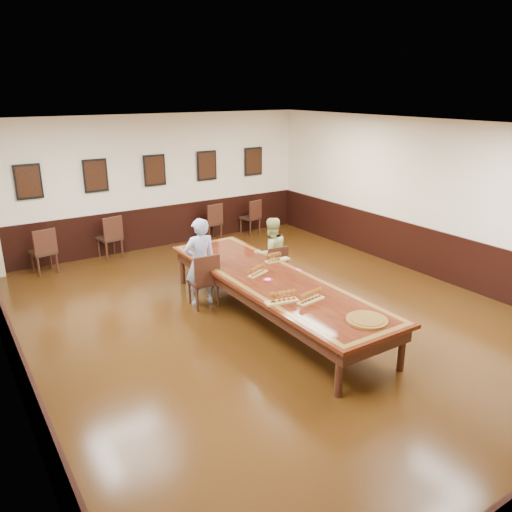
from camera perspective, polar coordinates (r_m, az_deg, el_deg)
floor at (r=8.63m, az=1.82°, el=-7.27°), size 8.00×10.00×0.02m
ceiling at (r=7.78m, az=2.07°, el=14.59°), size 8.00×10.00×0.02m
wall_back at (r=12.40m, az=-11.56°, el=8.25°), size 8.00×0.02×3.20m
wall_right at (r=10.80m, az=19.78°, el=6.02°), size 0.02×10.00×3.20m
chair_man at (r=8.98m, az=-6.07°, el=-2.70°), size 0.52×0.56×1.01m
chair_woman at (r=9.71m, az=1.98°, el=-1.27°), size 0.48×0.51×0.91m
spare_chair_a at (r=11.46m, az=-23.17°, el=0.58°), size 0.54×0.57×1.00m
spare_chair_b at (r=12.00m, az=-16.42°, el=2.13°), size 0.56×0.59×1.01m
spare_chair_c at (r=12.95m, az=-5.18°, el=3.94°), size 0.50×0.54×0.97m
spare_chair_d at (r=13.50m, az=-0.67°, el=4.53°), size 0.54×0.56×0.94m
person_man at (r=8.97m, az=-6.39°, el=-0.68°), size 0.62×0.44×1.61m
person_woman at (r=9.70m, az=1.73°, el=0.32°), size 0.77×0.63×1.42m
pink_phone at (r=8.71m, az=4.86°, el=-1.60°), size 0.07×0.14×0.01m
wainscoting at (r=8.42m, az=1.86°, el=-4.14°), size 8.00×10.00×1.00m
conference_table at (r=8.37m, az=1.87°, el=-3.44°), size 1.40×5.00×0.76m
posters at (r=12.28m, az=-11.52°, el=9.58°), size 6.14×0.04×0.74m
flight_a at (r=8.45m, az=0.22°, el=-1.67°), size 0.45×0.29×0.16m
flight_b at (r=9.10m, az=2.32°, el=-0.13°), size 0.48×0.15×0.18m
flight_c at (r=7.37m, az=3.00°, el=-4.72°), size 0.52×0.25×0.19m
flight_d at (r=7.44m, az=6.30°, el=-4.62°), size 0.49×0.22×0.18m
red_plate_grp at (r=8.22m, az=1.34°, el=-2.74°), size 0.19×0.19×0.02m
carved_platter at (r=6.98m, az=12.55°, el=-7.16°), size 0.62×0.62×0.05m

